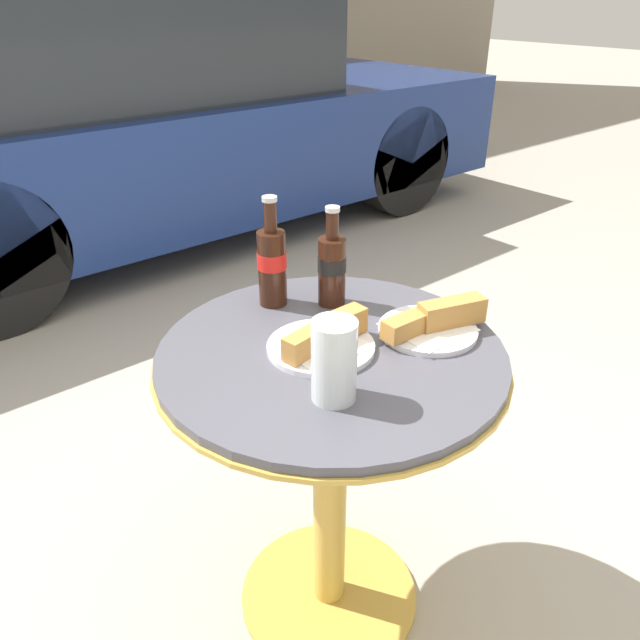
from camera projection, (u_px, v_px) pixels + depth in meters
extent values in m
plane|color=#A8A093|center=(329.00, 596.00, 1.58)|extent=(30.00, 30.00, 0.00)
cylinder|color=gold|center=(329.00, 593.00, 1.57)|extent=(0.44, 0.44, 0.02)
cylinder|color=gold|center=(330.00, 488.00, 1.40)|extent=(0.08, 0.08, 0.69)
cylinder|color=gold|center=(331.00, 359.00, 1.24)|extent=(0.70, 0.70, 0.01)
cylinder|color=#4C4C56|center=(331.00, 353.00, 1.23)|extent=(0.69, 0.69, 0.02)
cylinder|color=#33190F|center=(272.00, 269.00, 1.36)|extent=(0.06, 0.06, 0.17)
cylinder|color=red|center=(272.00, 260.00, 1.35)|extent=(0.06, 0.06, 0.04)
cylinder|color=#33190F|center=(270.00, 217.00, 1.31)|extent=(0.03, 0.03, 0.07)
cylinder|color=silver|center=(269.00, 199.00, 1.29)|extent=(0.03, 0.03, 0.01)
cylinder|color=#33190F|center=(332.00, 272.00, 1.37)|extent=(0.06, 0.06, 0.15)
cylinder|color=black|center=(332.00, 264.00, 1.36)|extent=(0.06, 0.06, 0.03)
cylinder|color=#33190F|center=(332.00, 225.00, 1.31)|extent=(0.03, 0.03, 0.06)
cylinder|color=silver|center=(332.00, 209.00, 1.30)|extent=(0.03, 0.03, 0.01)
cylinder|color=#C68923|center=(334.00, 369.00, 1.06)|extent=(0.07, 0.07, 0.12)
cylinder|color=silver|center=(334.00, 361.00, 1.05)|extent=(0.08, 0.08, 0.15)
cylinder|color=white|center=(321.00, 347.00, 1.22)|extent=(0.21, 0.21, 0.01)
cube|color=white|center=(321.00, 344.00, 1.22)|extent=(0.16, 0.16, 0.00)
cube|color=#B77F3D|center=(308.00, 342.00, 1.18)|extent=(0.11, 0.05, 0.05)
cube|color=#B77F3D|center=(340.00, 325.00, 1.23)|extent=(0.12, 0.04, 0.05)
cylinder|color=white|center=(428.00, 330.00, 1.28)|extent=(0.20, 0.20, 0.01)
cube|color=white|center=(428.00, 327.00, 1.28)|extent=(0.16, 0.16, 0.00)
cube|color=#B77F3D|center=(411.00, 324.00, 1.25)|extent=(0.14, 0.05, 0.04)
cube|color=#B77F3D|center=(452.00, 312.00, 1.28)|extent=(0.15, 0.09, 0.05)
cube|color=navy|center=(163.00, 144.00, 3.79)|extent=(4.11, 1.79, 0.62)
cube|color=#23282D|center=(116.00, 40.00, 3.40)|extent=(1.97, 1.57, 0.55)
cylinder|color=black|center=(261.00, 123.00, 5.12)|extent=(0.70, 0.21, 0.70)
cylinder|color=black|center=(401.00, 160.00, 4.06)|extent=(0.70, 0.21, 0.70)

